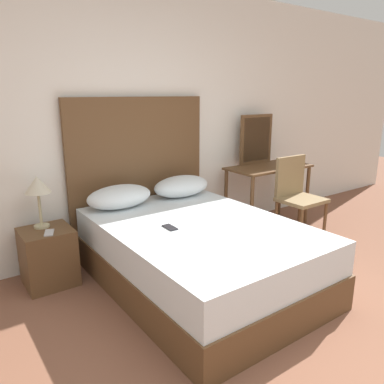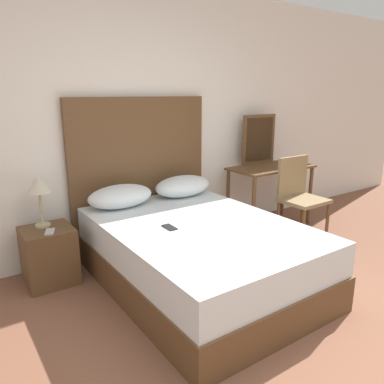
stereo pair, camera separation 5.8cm
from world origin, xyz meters
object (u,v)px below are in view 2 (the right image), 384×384
object	(u,v)px
table_lamp	(39,186)
vanity_desk	(271,176)
bed	(199,254)
phone_on_bed	(170,227)
nightstand	(49,256)
phone_on_nightstand	(50,232)
chair	(299,192)

from	to	relation	value
table_lamp	vanity_desk	bearing A→B (deg)	-3.29
bed	phone_on_bed	distance (m)	0.39
nightstand	phone_on_nightstand	world-z (taller)	phone_on_nightstand
table_lamp	vanity_desk	world-z (taller)	table_lamp
vanity_desk	table_lamp	bearing A→B (deg)	176.71
table_lamp	phone_on_nightstand	bearing A→B (deg)	-86.72
table_lamp	chair	world-z (taller)	table_lamp
phone_on_bed	vanity_desk	bearing A→B (deg)	19.66
phone_on_nightstand	phone_on_bed	bearing A→B (deg)	-38.31
bed	phone_on_bed	size ratio (longest dim) A/B	13.43
bed	table_lamp	bearing A→B (deg)	141.14
nightstand	vanity_desk	xyz separation A→B (m)	(2.63, -0.07, 0.39)
nightstand	vanity_desk	world-z (taller)	vanity_desk
nightstand	phone_on_bed	bearing A→B (deg)	-42.49
phone_on_nightstand	bed	bearing A→B (deg)	-32.53
bed	vanity_desk	distance (m)	1.77
vanity_desk	bed	bearing A→B (deg)	-156.00
phone_on_nightstand	table_lamp	bearing A→B (deg)	93.28
table_lamp	vanity_desk	xyz separation A→B (m)	(2.64, -0.15, -0.22)
chair	phone_on_bed	bearing A→B (deg)	-173.17
chair	bed	bearing A→B (deg)	-170.43
nightstand	table_lamp	size ratio (longest dim) A/B	1.10
phone_on_bed	bed	bearing A→B (deg)	-9.95
bed	table_lamp	size ratio (longest dim) A/B	4.49
vanity_desk	chair	xyz separation A→B (m)	(-0.00, -0.44, -0.10)
phone_on_nightstand	chair	world-z (taller)	chair
phone_on_nightstand	chair	distance (m)	2.66
phone_on_bed	chair	bearing A→B (deg)	6.83
vanity_desk	phone_on_bed	bearing A→B (deg)	-160.34
phone_on_bed	nightstand	bearing A→B (deg)	137.51
phone_on_bed	nightstand	xyz separation A→B (m)	(-0.79, 0.73, -0.32)
phone_on_bed	table_lamp	bearing A→B (deg)	134.69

